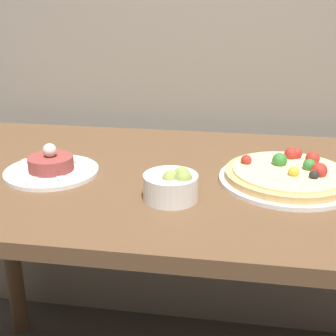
% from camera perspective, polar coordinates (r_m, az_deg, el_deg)
% --- Properties ---
extents(dining_table, '(1.41, 0.74, 0.80)m').
position_cam_1_polar(dining_table, '(1.17, 1.37, -5.77)').
color(dining_table, brown).
rests_on(dining_table, ground_plane).
extents(pizza_plate, '(0.32, 0.32, 0.06)m').
position_cam_1_polar(pizza_plate, '(1.11, 14.50, -0.83)').
color(pizza_plate, white).
rests_on(pizza_plate, dining_table).
extents(tartare_plate, '(0.23, 0.23, 0.08)m').
position_cam_1_polar(tartare_plate, '(1.16, -14.04, 0.07)').
color(tartare_plate, white).
rests_on(tartare_plate, dining_table).
extents(small_bowl, '(0.12, 0.12, 0.07)m').
position_cam_1_polar(small_bowl, '(0.98, 0.48, -2.14)').
color(small_bowl, white).
rests_on(small_bowl, dining_table).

